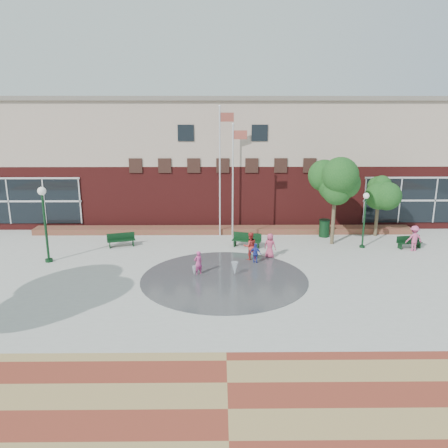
{
  "coord_description": "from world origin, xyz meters",
  "views": [
    {
      "loc": [
        -0.22,
        -17.64,
        8.16
      ],
      "look_at": [
        0.0,
        4.0,
        2.6
      ],
      "focal_mm": 35.0,
      "sensor_mm": 36.0,
      "label": 1
    }
  ],
  "objects_px": {
    "flagpole_right": "(234,178)",
    "child_splash": "(198,263)",
    "trash_can": "(324,228)",
    "bench_left": "(121,243)",
    "flagpole_left": "(221,165)"
  },
  "relations": [
    {
      "from": "flagpole_right",
      "to": "child_splash",
      "type": "xyz_separation_m",
      "value": [
        -1.97,
        -5.41,
        -3.57
      ]
    },
    {
      "from": "child_splash",
      "to": "trash_can",
      "type": "bearing_deg",
      "value": -173.26
    },
    {
      "from": "bench_left",
      "to": "flagpole_left",
      "type": "bearing_deg",
      "value": 4.07
    },
    {
      "from": "child_splash",
      "to": "flagpole_left",
      "type": "bearing_deg",
      "value": -133.14
    },
    {
      "from": "flagpole_left",
      "to": "trash_can",
      "type": "distance_m",
      "value": 8.13
    },
    {
      "from": "flagpole_right",
      "to": "bench_left",
      "type": "bearing_deg",
      "value": -178.26
    },
    {
      "from": "flagpole_left",
      "to": "flagpole_right",
      "type": "xyz_separation_m",
      "value": [
        0.79,
        -1.89,
        -0.58
      ]
    },
    {
      "from": "bench_left",
      "to": "child_splash",
      "type": "distance_m",
      "value": 7.01
    },
    {
      "from": "bench_left",
      "to": "trash_can",
      "type": "height_order",
      "value": "trash_can"
    },
    {
      "from": "trash_can",
      "to": "child_splash",
      "type": "height_order",
      "value": "child_splash"
    },
    {
      "from": "flagpole_right",
      "to": "child_splash",
      "type": "bearing_deg",
      "value": -112.57
    },
    {
      "from": "bench_left",
      "to": "trash_can",
      "type": "relative_size",
      "value": 1.47
    },
    {
      "from": "trash_can",
      "to": "child_splash",
      "type": "relative_size",
      "value": 0.93
    },
    {
      "from": "flagpole_left",
      "to": "trash_can",
      "type": "height_order",
      "value": "flagpole_left"
    },
    {
      "from": "flagpole_left",
      "to": "bench_left",
      "type": "xyz_separation_m",
      "value": [
        -6.2,
        -2.42,
        -4.51
      ]
    }
  ]
}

